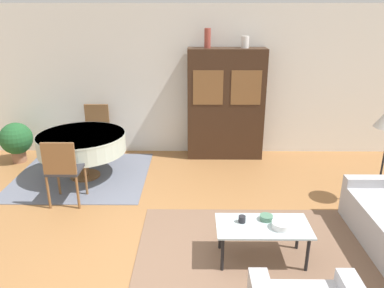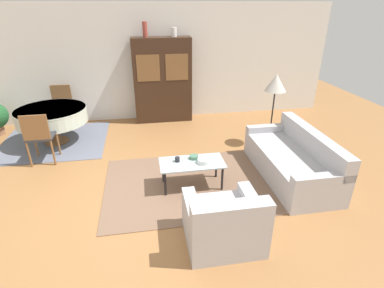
{
  "view_description": "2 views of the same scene",
  "coord_description": "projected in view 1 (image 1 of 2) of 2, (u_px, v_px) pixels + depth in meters",
  "views": [
    {
      "loc": [
        0.24,
        -3.19,
        2.63
      ],
      "look_at": [
        0.2,
        1.4,
        0.95
      ],
      "focal_mm": 35.0,
      "sensor_mm": 36.0,
      "label": 1
    },
    {
      "loc": [
        0.29,
        -3.74,
        2.69
      ],
      "look_at": [
        0.97,
        0.28,
        0.75
      ],
      "focal_mm": 28.0,
      "sensor_mm": 36.0,
      "label": 2
    }
  ],
  "objects": [
    {
      "name": "area_rug",
      "position": [
        259.0,
        255.0,
        4.21
      ],
      "size": [
        2.76,
        2.01,
        0.01
      ],
      "color": "brown",
      "rests_on": "ground_plane"
    },
    {
      "name": "ground_plane",
      "position": [
        172.0,
        275.0,
        3.9
      ],
      "size": [
        14.0,
        14.0,
        0.0
      ],
      "primitive_type": "plane",
      "color": "#9E6B3D"
    },
    {
      "name": "dining_rug",
      "position": [
        82.0,
        176.0,
        6.2
      ],
      "size": [
        2.13,
        1.95,
        0.01
      ],
      "color": "slate",
      "rests_on": "ground_plane"
    },
    {
      "name": "dining_table",
      "position": [
        82.0,
        143.0,
        5.97
      ],
      "size": [
        1.39,
        1.39,
        0.73
      ],
      "color": "brown",
      "rests_on": "dining_rug"
    },
    {
      "name": "vase_tall",
      "position": [
        208.0,
        38.0,
        6.33
      ],
      "size": [
        0.11,
        0.11,
        0.33
      ],
      "color": "#9E4238",
      "rests_on": "display_cabinet"
    },
    {
      "name": "bowl_small",
      "position": [
        266.0,
        218.0,
        4.1
      ],
      "size": [
        0.14,
        0.14,
        0.06
      ],
      "color": "#4C7A60",
      "rests_on": "coffee_table"
    },
    {
      "name": "cup",
      "position": [
        242.0,
        219.0,
        4.05
      ],
      "size": [
        0.08,
        0.08,
        0.08
      ],
      "color": "#232328",
      "rests_on": "coffee_table"
    },
    {
      "name": "display_cabinet",
      "position": [
        226.0,
        104.0,
        6.72
      ],
      "size": [
        1.36,
        0.42,
        1.98
      ],
      "color": "#382316",
      "rests_on": "ground_plane"
    },
    {
      "name": "dining_chair_far",
      "position": [
        96.0,
        127.0,
        6.83
      ],
      "size": [
        0.44,
        0.44,
        0.96
      ],
      "rotation": [
        0.0,
        0.0,
        3.14
      ],
      "color": "brown",
      "rests_on": "dining_rug"
    },
    {
      "name": "vase_short",
      "position": [
        245.0,
        42.0,
        6.34
      ],
      "size": [
        0.13,
        0.13,
        0.2
      ],
      "color": "white",
      "rests_on": "display_cabinet"
    },
    {
      "name": "wall_back",
      "position": [
        182.0,
        82.0,
        6.85
      ],
      "size": [
        10.0,
        0.06,
        2.7
      ],
      "color": "white",
      "rests_on": "ground_plane"
    },
    {
      "name": "bowl",
      "position": [
        281.0,
        225.0,
        3.94
      ],
      "size": [
        0.2,
        0.2,
        0.07
      ],
      "color": "white",
      "rests_on": "coffee_table"
    },
    {
      "name": "potted_plant",
      "position": [
        16.0,
        140.0,
        6.65
      ],
      "size": [
        0.56,
        0.56,
        0.72
      ],
      "color": "#93664C",
      "rests_on": "ground_plane"
    },
    {
      "name": "dining_chair_near",
      "position": [
        63.0,
        168.0,
        5.12
      ],
      "size": [
        0.44,
        0.44,
        0.96
      ],
      "color": "brown",
      "rests_on": "dining_rug"
    },
    {
      "name": "coffee_table",
      "position": [
        263.0,
        229.0,
        4.02
      ],
      "size": [
        1.01,
        0.51,
        0.43
      ],
      "color": "black",
      "rests_on": "area_rug"
    }
  ]
}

